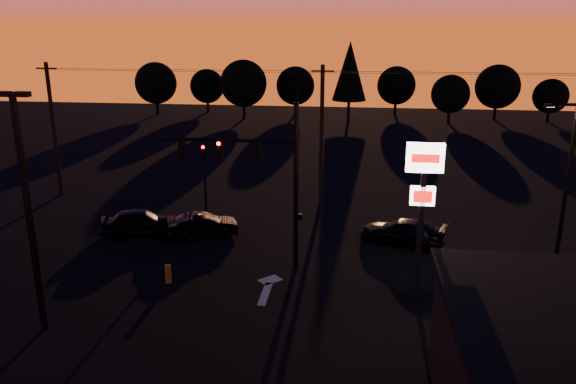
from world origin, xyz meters
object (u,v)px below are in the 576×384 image
at_px(suv_parked, 553,348).
at_px(parking_lot_light, 27,199).
at_px(car_left, 141,222).
at_px(car_mid, 203,225).
at_px(traffic_signal_mast, 262,168).
at_px(streetlight, 565,180).
at_px(car_right, 402,232).
at_px(pylon_sign, 423,188).
at_px(secondary_signal, 204,168).
at_px(bollard, 168,274).

bearing_deg(suv_parked, parking_lot_light, 151.00).
bearing_deg(car_left, car_mid, -104.73).
height_order(traffic_signal_mast, streetlight, traffic_signal_mast).
bearing_deg(car_left, car_right, -106.26).
bearing_deg(streetlight, pylon_sign, -149.92).
height_order(streetlight, car_mid, streetlight).
bearing_deg(streetlight, suv_parked, -107.52).
bearing_deg(car_mid, pylon_sign, -139.38).
distance_m(pylon_sign, car_right, 7.58).
bearing_deg(streetlight, car_right, 162.25).
distance_m(car_left, car_right, 14.46).
relative_size(car_mid, suv_parked, 0.76).
bearing_deg(traffic_signal_mast, suv_parked, -32.27).
distance_m(traffic_signal_mast, secondary_signal, 9.19).
bearing_deg(car_left, traffic_signal_mast, -131.93).
xyz_separation_m(traffic_signal_mast, streetlight, (14.01, 1.51, -0.52)).
xyz_separation_m(pylon_sign, suv_parked, (4.18, -4.63, -4.20)).
xyz_separation_m(secondary_signal, car_mid, (0.91, -3.95, -2.22)).
xyz_separation_m(traffic_signal_mast, bollard, (-3.98, -2.42, -4.51)).
height_order(parking_lot_light, car_mid, parking_lot_light).
distance_m(streetlight, car_mid, 18.51).
relative_size(car_mid, car_right, 0.85).
height_order(car_left, car_mid, car_left).
bearing_deg(car_right, streetlight, 90.64).
bearing_deg(car_right, bollard, -42.02).
height_order(pylon_sign, bollard, pylon_sign).
bearing_deg(car_mid, suv_parked, -145.74).
xyz_separation_m(streetlight, car_right, (-7.08, 2.27, -3.76)).
relative_size(parking_lot_light, streetlight, 1.14).
distance_m(secondary_signal, car_mid, 4.62).
height_order(parking_lot_light, streetlight, parking_lot_light).
relative_size(parking_lot_light, car_left, 2.12).
bearing_deg(traffic_signal_mast, car_right, 28.59).
height_order(secondary_signal, bollard, secondary_signal).
bearing_deg(pylon_sign, bollard, 179.59).
height_order(secondary_signal, car_left, secondary_signal).
distance_m(traffic_signal_mast, car_left, 9.25).
relative_size(pylon_sign, bollard, 7.98).
height_order(car_right, suv_parked, suv_parked).
relative_size(traffic_signal_mast, parking_lot_light, 0.94).
relative_size(secondary_signal, pylon_sign, 0.64).
bearing_deg(streetlight, secondary_signal, 162.44).
height_order(car_left, suv_parked, car_left).
relative_size(bollard, car_left, 0.20).
distance_m(secondary_signal, suv_parked, 21.91).
relative_size(pylon_sign, car_mid, 1.75).
bearing_deg(car_mid, streetlight, -117.27).
height_order(bollard, car_left, car_left).
bearing_deg(pylon_sign, parking_lot_light, -162.77).
distance_m(streetlight, car_right, 8.33).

